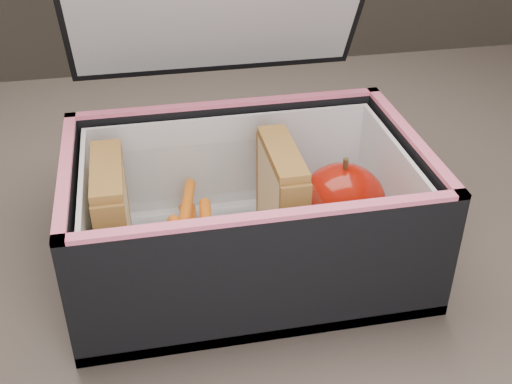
# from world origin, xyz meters

# --- Properties ---
(kitchen_table) EXTENTS (1.20, 0.80, 0.75)m
(kitchen_table) POSITION_xyz_m (0.00, 0.00, 0.66)
(kitchen_table) COLOR brown
(kitchen_table) RESTS_ON ground
(lunch_bag) EXTENTS (0.28, 0.28, 0.27)m
(lunch_bag) POSITION_xyz_m (-0.01, -0.05, 0.81)
(lunch_bag) COLOR black
(lunch_bag) RESTS_ON kitchen_table
(plastic_tub) EXTENTS (0.18, 0.13, 0.07)m
(plastic_tub) POSITION_xyz_m (-0.05, -0.06, 0.80)
(plastic_tub) COLOR white
(plastic_tub) RESTS_ON lunch_bag
(sandwich_left) EXTENTS (0.02, 0.08, 0.09)m
(sandwich_left) POSITION_xyz_m (-0.12, -0.06, 0.81)
(sandwich_left) COLOR beige
(sandwich_left) RESTS_ON plastic_tub
(sandwich_right) EXTENTS (0.02, 0.08, 0.09)m
(sandwich_right) POSITION_xyz_m (0.02, -0.06, 0.81)
(sandwich_right) COLOR beige
(sandwich_right) RESTS_ON plastic_tub
(carrot_sticks) EXTENTS (0.04, 0.14, 0.03)m
(carrot_sticks) POSITION_xyz_m (-0.06, -0.06, 0.78)
(carrot_sticks) COLOR orange
(carrot_sticks) RESTS_ON plastic_tub
(paper_napkin) EXTENTS (0.08, 0.09, 0.01)m
(paper_napkin) POSITION_xyz_m (0.07, -0.05, 0.77)
(paper_napkin) COLOR white
(paper_napkin) RESTS_ON lunch_bag
(red_apple) EXTENTS (0.10, 0.10, 0.08)m
(red_apple) POSITION_xyz_m (0.07, -0.06, 0.80)
(red_apple) COLOR maroon
(red_apple) RESTS_ON paper_napkin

